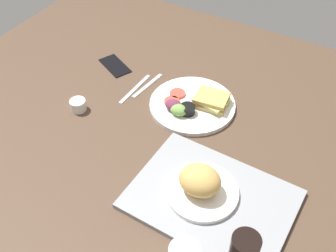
# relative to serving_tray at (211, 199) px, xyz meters

# --- Properties ---
(ground_plane) EXTENTS (1.90, 1.50, 0.03)m
(ground_plane) POSITION_rel_serving_tray_xyz_m (0.22, -0.20, -0.02)
(ground_plane) COLOR #4C3828
(serving_tray) EXTENTS (0.46, 0.34, 0.02)m
(serving_tray) POSITION_rel_serving_tray_xyz_m (0.00, 0.00, 0.00)
(serving_tray) COLOR gray
(serving_tray) RESTS_ON ground_plane
(bread_plate_near) EXTENTS (0.21, 0.21, 0.10)m
(bread_plate_near) POSITION_rel_serving_tray_xyz_m (0.04, 0.00, 0.05)
(bread_plate_near) COLOR white
(bread_plate_near) RESTS_ON serving_tray
(plate_with_salad) EXTENTS (0.30, 0.30, 0.05)m
(plate_with_salad) POSITION_rel_serving_tray_xyz_m (0.23, -0.33, 0.01)
(plate_with_salad) COLOR white
(plate_with_salad) RESTS_ON ground_plane
(espresso_cup) EXTENTS (0.06, 0.06, 0.04)m
(espresso_cup) POSITION_rel_serving_tray_xyz_m (0.57, -0.12, 0.01)
(espresso_cup) COLOR silver
(espresso_cup) RESTS_ON ground_plane
(fork) EXTENTS (0.03, 0.17, 0.01)m
(fork) POSITION_rel_serving_tray_xyz_m (0.43, -0.35, -0.01)
(fork) COLOR #B7B7BC
(fork) RESTS_ON ground_plane
(knife) EXTENTS (0.02, 0.19, 0.01)m
(knife) POSITION_rel_serving_tray_xyz_m (0.46, -0.31, -0.01)
(knife) COLOR #B7B7BC
(knife) RESTS_ON ground_plane
(cell_phone) EXTENTS (0.16, 0.13, 0.01)m
(cell_phone) POSITION_rel_serving_tray_xyz_m (0.61, -0.39, -0.00)
(cell_phone) COLOR black
(cell_phone) RESTS_ON ground_plane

